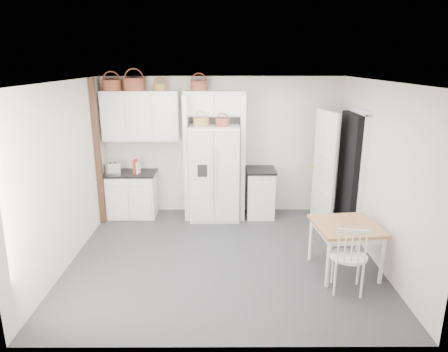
{
  "coord_description": "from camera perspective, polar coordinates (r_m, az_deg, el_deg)",
  "views": [
    {
      "loc": [
        -0.0,
        -5.49,
        2.86
      ],
      "look_at": [
        0.02,
        0.4,
        1.16
      ],
      "focal_mm": 32.0,
      "sensor_mm": 36.0,
      "label": 1
    }
  ],
  "objects": [
    {
      "name": "floor",
      "position": [
        6.19,
        -0.16,
        -11.43
      ],
      "size": [
        4.5,
        4.5,
        0.0
      ],
      "primitive_type": "plane",
      "color": "#353535",
      "rests_on": "ground"
    },
    {
      "name": "ceiling",
      "position": [
        5.5,
        -0.18,
        13.35
      ],
      "size": [
        4.5,
        4.5,
        0.0
      ],
      "primitive_type": "plane",
      "color": "white",
      "rests_on": "wall_back"
    },
    {
      "name": "wall_back",
      "position": [
        7.65,
        -0.18,
        4.32
      ],
      "size": [
        4.5,
        0.0,
        4.5
      ],
      "primitive_type": "plane",
      "rotation": [
        1.57,
        0.0,
        0.0
      ],
      "color": "beige",
      "rests_on": "floor"
    },
    {
      "name": "wall_left",
      "position": [
        6.14,
        -21.67,
        0.18
      ],
      "size": [
        0.0,
        4.0,
        4.0
      ],
      "primitive_type": "plane",
      "rotation": [
        1.57,
        0.0,
        1.57
      ],
      "color": "beige",
      "rests_on": "floor"
    },
    {
      "name": "wall_right",
      "position": [
        6.14,
        21.33,
        0.22
      ],
      "size": [
        0.0,
        4.0,
        4.0
      ],
      "primitive_type": "plane",
      "rotation": [
        1.57,
        0.0,
        -1.57
      ],
      "color": "beige",
      "rests_on": "floor"
    },
    {
      "name": "refrigerator",
      "position": [
        7.39,
        -1.34,
        0.5
      ],
      "size": [
        0.91,
        0.73,
        1.75
      ],
      "primitive_type": "cube",
      "color": "silver",
      "rests_on": "floor"
    },
    {
      "name": "base_cab_left",
      "position": [
        7.79,
        -12.97,
        -2.67
      ],
      "size": [
        0.89,
        0.56,
        0.82
      ],
      "primitive_type": "cube",
      "color": "silver",
      "rests_on": "floor"
    },
    {
      "name": "base_cab_right",
      "position": [
        7.62,
        5.18,
        -2.49
      ],
      "size": [
        0.5,
        0.6,
        0.88
      ],
      "primitive_type": "cube",
      "color": "silver",
      "rests_on": "floor"
    },
    {
      "name": "dining_table",
      "position": [
        5.9,
        16.84,
        -9.81
      ],
      "size": [
        0.93,
        0.93,
        0.71
      ],
      "primitive_type": "cube",
      "rotation": [
        0.0,
        0.0,
        0.1
      ],
      "color": "brown",
      "rests_on": "floor"
    },
    {
      "name": "windsor_chair",
      "position": [
        5.4,
        17.36,
        -10.92
      ],
      "size": [
        0.53,
        0.5,
        0.96
      ],
      "primitive_type": "cube",
      "rotation": [
        0.0,
        0.0,
        -0.17
      ],
      "color": "silver",
      "rests_on": "floor"
    },
    {
      "name": "counter_left",
      "position": [
        7.67,
        -13.17,
        0.38
      ],
      "size": [
        0.93,
        0.6,
        0.04
      ],
      "primitive_type": "cube",
      "color": "black",
      "rests_on": "base_cab_left"
    },
    {
      "name": "counter_right",
      "position": [
        7.49,
        5.27,
        0.85
      ],
      "size": [
        0.54,
        0.64,
        0.04
      ],
      "primitive_type": "cube",
      "color": "black",
      "rests_on": "base_cab_right"
    },
    {
      "name": "toaster",
      "position": [
        7.62,
        -15.54,
        1.06
      ],
      "size": [
        0.3,
        0.18,
        0.21
      ],
      "primitive_type": "cube",
      "rotation": [
        0.0,
        0.0,
        0.02
      ],
      "color": "silver",
      "rests_on": "counter_left"
    },
    {
      "name": "cookbook_red",
      "position": [
        7.53,
        -12.55,
        1.32
      ],
      "size": [
        0.06,
        0.18,
        0.26
      ],
      "primitive_type": "cube",
      "rotation": [
        0.0,
        0.0,
        -0.12
      ],
      "color": "#A9291F",
      "rests_on": "counter_left"
    },
    {
      "name": "cookbook_cream",
      "position": [
        7.52,
        -12.16,
        1.15
      ],
      "size": [
        0.06,
        0.15,
        0.22
      ],
      "primitive_type": "cube",
      "rotation": [
        0.0,
        0.0,
        -0.2
      ],
      "color": "beige",
      "rests_on": "counter_left"
    },
    {
      "name": "basket_upper_a",
      "position": [
        7.6,
        -15.74,
        12.37
      ],
      "size": [
        0.34,
        0.34,
        0.19
      ],
      "primitive_type": "cylinder",
      "color": "maroon",
      "rests_on": "upper_cabinet"
    },
    {
      "name": "basket_upper_b",
      "position": [
        7.5,
        -12.7,
        12.65
      ],
      "size": [
        0.38,
        0.38,
        0.22
      ],
      "primitive_type": "cylinder",
      "color": "maroon",
      "rests_on": "upper_cabinet"
    },
    {
      "name": "basket_upper_c",
      "position": [
        7.42,
        -9.13,
        12.45
      ],
      "size": [
        0.23,
        0.23,
        0.13
      ],
      "primitive_type": "cylinder",
      "color": "brown",
      "rests_on": "upper_cabinet"
    },
    {
      "name": "basket_bridge_a",
      "position": [
        7.35,
        -3.6,
        12.75
      ],
      "size": [
        0.31,
        0.31,
        0.17
      ],
      "primitive_type": "cylinder",
      "color": "maroon",
      "rests_on": "bridge_cabinet"
    },
    {
      "name": "basket_fridge_a",
      "position": [
        7.1,
        -3.28,
        7.67
      ],
      "size": [
        0.27,
        0.27,
        0.15
      ],
      "primitive_type": "cylinder",
      "color": "brown",
      "rests_on": "refrigerator"
    },
    {
      "name": "basket_fridge_b",
      "position": [
        7.1,
        -0.24,
        7.62
      ],
      "size": [
        0.24,
        0.24,
        0.13
      ],
      "primitive_type": "cylinder",
      "color": "maroon",
      "rests_on": "refrigerator"
    },
    {
      "name": "upper_cabinet",
      "position": [
        7.54,
        -11.79,
        8.42
      ],
      "size": [
        1.4,
        0.34,
        0.9
      ],
      "primitive_type": "cube",
      "color": "silver",
      "rests_on": "wall_back"
    },
    {
      "name": "bridge_cabinet",
      "position": [
        7.36,
        -1.37,
        10.34
      ],
      "size": [
        1.12,
        0.34,
        0.45
      ],
      "primitive_type": "cube",
      "color": "silver",
      "rests_on": "wall_back"
    },
    {
      "name": "fridge_panel_left",
      "position": [
        7.42,
        -5.28,
        2.69
      ],
      "size": [
        0.08,
        0.6,
        2.3
      ],
      "primitive_type": "cube",
      "color": "silver",
      "rests_on": "floor"
    },
    {
      "name": "fridge_panel_right",
      "position": [
        7.4,
        2.61,
        2.7
      ],
      "size": [
        0.08,
        0.6,
        2.3
      ],
      "primitive_type": "cube",
      "color": "silver",
      "rests_on": "floor"
    },
    {
      "name": "trim_post",
      "position": [
        7.36,
        -17.6,
        3.07
      ],
      "size": [
        0.09,
        0.09,
        2.6
      ],
      "primitive_type": "cube",
      "color": "#382017",
      "rests_on": "floor"
    },
    {
      "name": "doorway_void",
      "position": [
        7.09,
        17.58,
        0.29
      ],
      "size": [
        0.18,
        0.85,
        2.05
      ],
      "primitive_type": "cube",
      "color": "black",
      "rests_on": "floor"
    },
    {
      "name": "door_slab",
      "position": [
        7.3,
        14.11,
        1.01
      ],
      "size": [
        0.21,
        0.79,
        2.05
      ],
      "primitive_type": "cube",
      "rotation": [
        0.0,
        0.0,
        -1.36
      ],
      "color": "white",
      "rests_on": "floor"
    }
  ]
}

